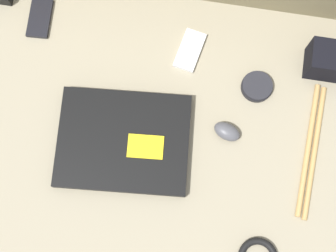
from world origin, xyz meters
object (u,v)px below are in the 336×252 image
Objects in this scene: speaker_puck at (257,86)px; camera_pouch at (331,61)px; computer_mouse at (227,132)px; laptop at (124,141)px; phone_silver at (190,50)px; phone_black at (40,18)px.

speaker_puck is 0.71× the size of camera_pouch.
speaker_puck is at bearing 84.45° from computer_mouse.
camera_pouch is (0.24, 0.22, 0.03)m from computer_mouse.
laptop reaches higher than phone_silver.
phone_black is 0.99× the size of camera_pouch.
phone_silver is at bearing 158.56° from speaker_puck.
speaker_puck is at bearing -12.96° from phone_black.
phone_black is at bearing 128.87° from laptop.
phone_silver is 1.04× the size of camera_pouch.
speaker_puck is (0.06, 0.13, -0.01)m from computer_mouse.
camera_pouch is at bearing -4.48° from phone_black.
camera_pouch reaches higher than computer_mouse.
phone_black is (-0.29, 0.30, -0.01)m from laptop.
computer_mouse is 0.69× the size of camera_pouch.
phone_silver is 1.05× the size of phone_black.
computer_mouse is at bearing -137.03° from camera_pouch.
phone_silver is (0.13, 0.27, -0.01)m from laptop.
camera_pouch is (0.49, 0.29, 0.03)m from laptop.
computer_mouse is at bearing 9.54° from laptop.
laptop reaches higher than phone_black.
camera_pouch is (0.36, 0.01, 0.04)m from phone_silver.
speaker_puck is 0.20m from phone_silver.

